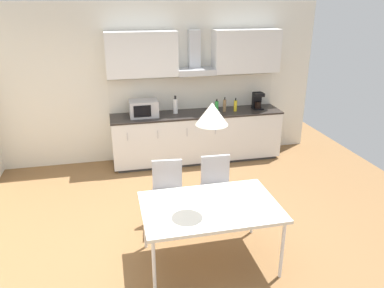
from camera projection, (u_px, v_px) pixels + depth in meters
name	position (u px, v px, depth m)	size (l,w,h in m)	color
ground_plane	(179.00, 243.00, 4.56)	(7.68, 8.20, 0.02)	brown
wall_back	(148.00, 84.00, 6.59)	(6.15, 0.10, 2.74)	silver
kitchen_counter	(197.00, 136.00, 6.76)	(3.03, 0.65, 0.89)	#333333
backsplash_tile	(193.00, 93.00, 6.77)	(3.01, 0.02, 0.58)	silver
upper_wall_cabinets	(195.00, 53.00, 6.36)	(3.01, 0.40, 0.73)	silver
microwave	(144.00, 108.00, 6.35)	(0.48, 0.35, 0.28)	#ADADB2
coffee_maker	(257.00, 101.00, 6.80)	(0.18, 0.19, 0.30)	black
bottle_brown	(225.00, 105.00, 6.65)	(0.06, 0.06, 0.26)	brown
bottle_yellow	(235.00, 106.00, 6.67)	(0.06, 0.06, 0.24)	yellow
bottle_green	(217.00, 106.00, 6.64)	(0.06, 0.06, 0.23)	green
bottle_white	(175.00, 106.00, 6.52)	(0.08, 0.08, 0.32)	white
dining_table	(210.00, 209.00, 4.00)	(1.46, 0.95, 0.72)	silver
chair_far_right	(217.00, 182.00, 4.90)	(0.41, 0.41, 0.87)	#B2B2B7
chair_far_left	(168.00, 187.00, 4.76)	(0.44, 0.44, 0.87)	#B2B2B7
pendant_lamp	(212.00, 114.00, 3.61)	(0.32, 0.32, 0.22)	silver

